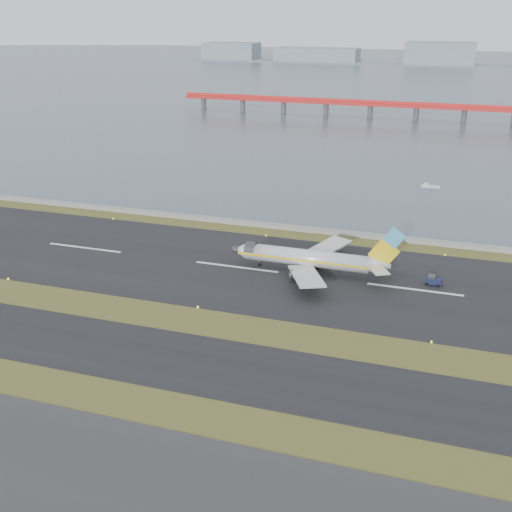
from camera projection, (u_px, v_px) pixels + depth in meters
The scene contains 10 objects.
ground at pixel (182, 325), 120.40m from camera, with size 1000.00×1000.00×0.00m, color #3A4418.
taxiway_strip at pixel (153, 355), 109.77m from camera, with size 1000.00×18.00×0.10m, color black.
runway_strip at pixel (237, 267), 146.92m from camera, with size 1000.00×45.00×0.10m, color black.
seawall at pixel (274, 226), 173.30m from camera, with size 1000.00×2.50×1.00m, color gray.
bay_water at pixel (415, 79), 527.35m from camera, with size 1400.00×800.00×1.30m, color #445161.
red_pier at pixel (417, 107), 333.07m from camera, with size 260.00×5.00×10.20m.
far_shoreline at pixel (443, 58), 662.71m from camera, with size 1400.00×80.00×60.50m.
airliner at pixel (313, 259), 142.57m from camera, with size 38.52×32.89×12.80m.
pushback_tug at pixel (433, 280), 137.22m from camera, with size 3.60×2.32×2.21m.
workboat_near at pixel (430, 186), 211.80m from camera, with size 6.06×1.94×1.47m.
Camera 1 is at (46.97, -97.69, 55.73)m, focal length 45.00 mm.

